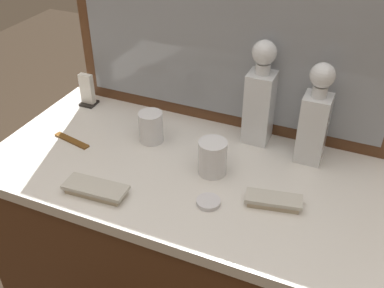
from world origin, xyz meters
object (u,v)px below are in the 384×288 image
object	(u,v)px
porcelain_dish	(208,202)
tortoiseshell_comb	(72,140)
silver_brush_rear	(96,189)
crystal_decanter_far_left	(260,103)
crystal_tumbler_left	(151,128)
napkin_holder	(87,92)
crystal_tumbler_far_right	(212,159)
silver_brush_front	(273,201)
crystal_decanter_right	(314,123)

from	to	relation	value
porcelain_dish	tortoiseshell_comb	size ratio (longest dim) A/B	0.46
porcelain_dish	silver_brush_rear	bearing A→B (deg)	-164.77
crystal_decanter_far_left	porcelain_dish	xyz separation A→B (m)	(-0.02, -0.33, -0.12)
crystal_decanter_far_left	crystal_tumbler_left	size ratio (longest dim) A/B	3.32
crystal_tumbler_left	porcelain_dish	distance (m)	0.33
crystal_decanter_far_left	silver_brush_rear	xyz separation A→B (m)	(-0.30, -0.40, -0.11)
tortoiseshell_comb	napkin_holder	world-z (taller)	napkin_holder
crystal_decanter_far_left	porcelain_dish	size ratio (longest dim) A/B	5.15
silver_brush_rear	napkin_holder	world-z (taller)	napkin_holder
porcelain_dish	tortoiseshell_comb	bearing A→B (deg)	168.67
crystal_tumbler_far_right	porcelain_dish	distance (m)	0.14
crystal_tumbler_far_right	napkin_holder	bearing A→B (deg)	160.70
crystal_tumbler_left	silver_brush_rear	distance (m)	0.27
porcelain_dish	tortoiseshell_comb	xyz separation A→B (m)	(-0.48, 0.10, -0.00)
porcelain_dish	napkin_holder	bearing A→B (deg)	151.25
crystal_tumbler_far_right	napkin_holder	xyz separation A→B (m)	(-0.52, 0.18, 0.00)
crystal_tumbler_far_right	silver_brush_front	world-z (taller)	crystal_tumbler_far_right
porcelain_dish	napkin_holder	xyz separation A→B (m)	(-0.56, 0.30, 0.04)
crystal_tumbler_left	crystal_tumbler_far_right	bearing A→B (deg)	-17.87
crystal_decanter_far_left	tortoiseshell_comb	xyz separation A→B (m)	(-0.50, -0.23, -0.12)
crystal_decanter_far_left	silver_brush_front	world-z (taller)	crystal_decanter_far_left
crystal_decanter_far_left	crystal_tumbler_far_right	xyz separation A→B (m)	(-0.06, -0.20, -0.08)
silver_brush_rear	tortoiseshell_comb	size ratio (longest dim) A/B	1.29
silver_brush_front	porcelain_dish	bearing A→B (deg)	-157.43
crystal_tumbler_far_right	silver_brush_rear	size ratio (longest dim) A/B	0.58
crystal_decanter_right	napkin_holder	xyz separation A→B (m)	(-0.74, 0.02, -0.07)
crystal_decanter_far_left	crystal_tumbler_left	world-z (taller)	crystal_decanter_far_left
crystal_decanter_right	napkin_holder	bearing A→B (deg)	178.83
porcelain_dish	crystal_tumbler_left	bearing A→B (deg)	143.10
crystal_decanter_right	porcelain_dish	bearing A→B (deg)	-122.73
crystal_decanter_far_left	tortoiseshell_comb	distance (m)	0.56
crystal_decanter_far_left	porcelain_dish	distance (m)	0.35
tortoiseshell_comb	porcelain_dish	bearing A→B (deg)	-11.33
crystal_tumbler_far_right	silver_brush_front	size ratio (longest dim) A/B	0.67
crystal_tumbler_far_right	silver_brush_rear	bearing A→B (deg)	-140.10
silver_brush_front	tortoiseshell_comb	world-z (taller)	silver_brush_front
crystal_decanter_right	porcelain_dish	distance (m)	0.36
crystal_decanter_far_left	crystal_decanter_right	bearing A→B (deg)	-12.40
silver_brush_rear	crystal_decanter_far_left	bearing A→B (deg)	53.10
silver_brush_rear	porcelain_dish	distance (m)	0.29
silver_brush_front	silver_brush_rear	size ratio (longest dim) A/B	0.87
crystal_decanter_right	crystal_decanter_far_left	world-z (taller)	crystal_decanter_far_left
crystal_decanter_right	porcelain_dish	world-z (taller)	crystal_decanter_right
tortoiseshell_comb	napkin_holder	distance (m)	0.23
silver_brush_front	napkin_holder	xyz separation A→B (m)	(-0.70, 0.24, 0.03)
crystal_tumbler_left	silver_brush_rear	xyz separation A→B (m)	(-0.02, -0.27, -0.03)
porcelain_dish	tortoiseshell_comb	distance (m)	0.48
crystal_tumbler_far_right	napkin_holder	distance (m)	0.55
tortoiseshell_comb	crystal_tumbler_left	bearing A→B (deg)	24.84
silver_brush_front	silver_brush_rear	distance (m)	0.45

